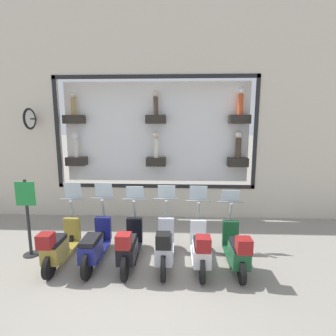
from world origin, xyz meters
name	(u,v)px	position (x,y,z in m)	size (l,w,h in m)	color
ground_plane	(141,274)	(0.00, 0.00, 0.00)	(120.00, 120.00, 0.00)	gray
building_facade	(155,89)	(3.60, 0.00, 4.15)	(1.25, 36.00, 8.13)	beige
scooter_green_0	(237,249)	(0.28, -2.00, 0.45)	(1.79, 0.61, 1.52)	black
scooter_white_1	(200,248)	(0.29, -1.23, 0.47)	(1.80, 0.60, 1.62)	black
scooter_silver_2	(165,246)	(0.30, -0.47, 0.49)	(1.81, 0.60, 1.62)	black
scooter_black_3	(129,246)	(0.29, 0.30, 0.48)	(1.80, 0.60, 1.59)	black
scooter_navy_4	(95,245)	(0.36, 1.06, 0.45)	(1.81, 0.60, 1.67)	black
scooter_olive_5	(60,245)	(0.29, 1.83, 0.47)	(1.80, 0.61, 1.67)	black
shop_sign_post	(27,215)	(0.69, 2.73, 1.00)	(0.36, 0.45, 1.83)	#232326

